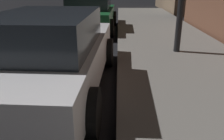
{
  "coord_description": "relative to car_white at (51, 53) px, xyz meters",
  "views": [
    {
      "loc": [
        4.01,
        0.18,
        1.86
      ],
      "look_at": [
        3.95,
        2.47,
        1.0
      ],
      "focal_mm": 37.13,
      "sensor_mm": 36.0,
      "label": 1
    }
  ],
  "objects": [
    {
      "name": "car_white",
      "position": [
        0.0,
        0.0,
        0.0
      ],
      "size": [
        2.09,
        4.44,
        1.43
      ],
      "color": "silver",
      "rests_on": "ground"
    },
    {
      "name": "car_green",
      "position": [
        0.0,
        5.85,
        -0.01
      ],
      "size": [
        2.14,
        4.11,
        1.43
      ],
      "color": "#19592D",
      "rests_on": "ground"
    }
  ]
}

